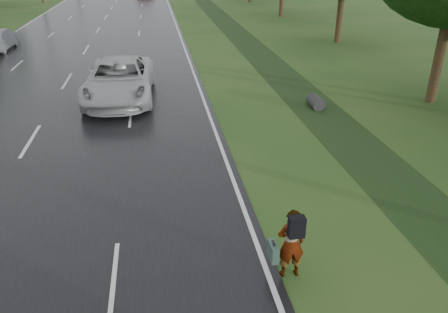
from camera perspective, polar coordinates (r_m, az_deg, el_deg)
road at (r=53.03m, az=-14.69°, el=17.91°), size 14.00×180.00×0.04m
edge_stripe_east at (r=52.86m, az=-7.02°, el=18.51°), size 0.12×180.00×0.01m
edge_stripe_west at (r=54.04m, az=-22.13°, el=17.08°), size 0.12×180.00×0.01m
center_line at (r=53.03m, az=-14.69°, el=17.93°), size 0.12×180.00×0.01m
drainage_ditch at (r=27.75m, az=5.64°, el=12.28°), size 2.20×120.00×0.56m
pedestrian at (r=9.29m, az=8.64°, el=-11.09°), size 0.73×0.65×1.63m
white_pickup at (r=20.73m, az=-13.49°, el=9.73°), size 3.21×6.55×1.79m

